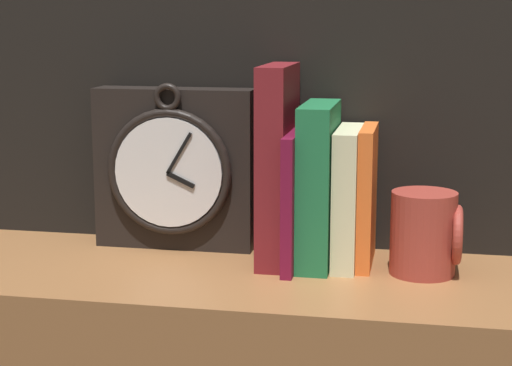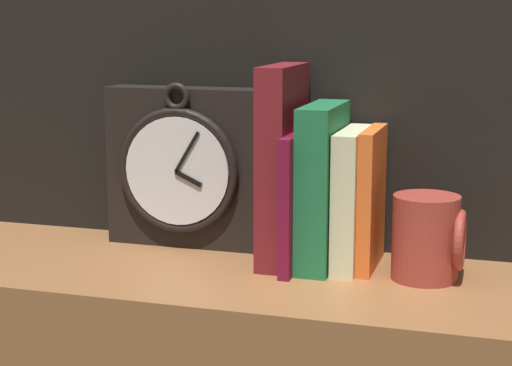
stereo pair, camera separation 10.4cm
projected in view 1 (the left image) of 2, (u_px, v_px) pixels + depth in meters
clock at (174, 169)px, 1.16m from camera, size 0.22×0.06×0.23m
book_slot0_maroon at (278, 164)px, 1.09m from camera, size 0.04×0.13×0.25m
book_slot1_maroon at (296, 198)px, 1.09m from camera, size 0.01×0.15×0.17m
book_slot2_green at (318, 184)px, 1.09m from camera, size 0.04×0.14×0.21m
book_slot3_cream at (348, 197)px, 1.09m from camera, size 0.03×0.13×0.17m
book_slot4_orange at (367, 196)px, 1.09m from camera, size 0.02×0.12×0.18m
mug at (426, 233)px, 1.05m from camera, size 0.09×0.08×0.10m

